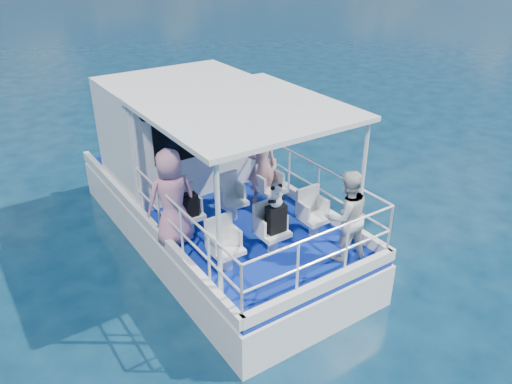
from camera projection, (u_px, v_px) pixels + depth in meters
ground at (239, 262)px, 9.67m from camera, size 2000.00×2000.00×0.00m
hull at (213, 239)px, 10.40m from camera, size 3.00×7.00×1.60m
deck at (212, 203)px, 10.01m from camera, size 2.90×6.90×0.10m
cabin at (179, 130)px, 10.44m from camera, size 2.85×2.00×2.20m
canopy at (242, 109)px, 8.07m from camera, size 3.00×3.20×0.08m
canopy_posts at (245, 173)px, 8.56m from camera, size 2.77×2.97×2.20m
railings at (255, 211)px, 8.59m from camera, size 2.84×3.59×1.00m
seat_port_fwd at (189, 223)px, 8.87m from camera, size 0.48×0.46×0.38m
seat_center_fwd at (232, 209)px, 9.31m from camera, size 0.48×0.46×0.38m
seat_stbd_fwd at (272, 196)px, 9.75m from camera, size 0.48×0.46×0.38m
seat_port_aft at (226, 258)px, 7.91m from camera, size 0.48×0.46×0.38m
seat_center_aft at (273, 240)px, 8.35m from camera, size 0.48×0.46×0.38m
seat_stbd_aft at (314, 225)px, 8.79m from camera, size 0.48×0.46×0.38m
passenger_port_fwd at (172, 198)px, 8.28m from camera, size 0.68×0.52×1.71m
passenger_stbd_fwd at (262, 166)px, 9.59m from camera, size 0.67×0.55×1.57m
passenger_stbd_aft at (346, 216)px, 7.91m from camera, size 0.86×0.73×1.55m
backpack_port at (188, 206)px, 8.60m from camera, size 0.32×0.18×0.41m
backpack_center at (276, 219)px, 8.14m from camera, size 0.32×0.18×0.49m
compact_camera at (187, 194)px, 8.48m from camera, size 0.09×0.05×0.05m
panda at (276, 196)px, 7.91m from camera, size 0.25×0.21×0.38m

